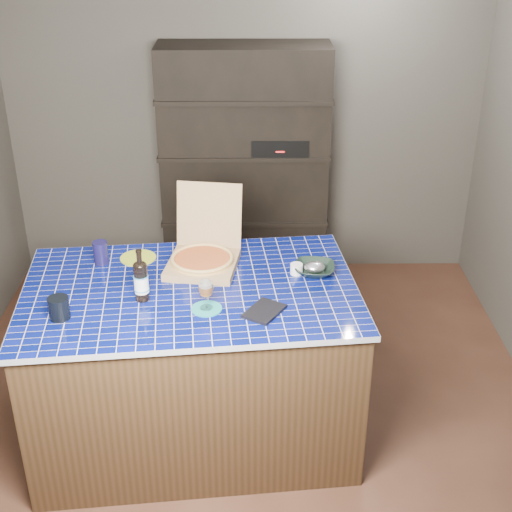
{
  "coord_description": "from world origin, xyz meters",
  "views": [
    {
      "loc": [
        0.04,
        -3.4,
        2.73
      ],
      "look_at": [
        0.07,
        0.0,
        0.98
      ],
      "focal_mm": 50.0,
      "sensor_mm": 36.0,
      "label": 1
    }
  ],
  "objects_px": {
    "pizza_box": "(203,257)",
    "mead_bottle": "(141,280)",
    "dvd_case": "(264,311)",
    "bowl": "(314,269)",
    "kitchen_island": "(194,363)",
    "wine_glass": "(206,289)"
  },
  "relations": [
    {
      "from": "pizza_box",
      "to": "dvd_case",
      "type": "xyz_separation_m",
      "value": [
        0.32,
        -0.48,
        -0.05
      ]
    },
    {
      "from": "pizza_box",
      "to": "mead_bottle",
      "type": "bearing_deg",
      "value": -120.39
    },
    {
      "from": "wine_glass",
      "to": "bowl",
      "type": "height_order",
      "value": "wine_glass"
    },
    {
      "from": "dvd_case",
      "to": "bowl",
      "type": "distance_m",
      "value": 0.47
    },
    {
      "from": "wine_glass",
      "to": "dvd_case",
      "type": "relative_size",
      "value": 0.81
    },
    {
      "from": "pizza_box",
      "to": "bowl",
      "type": "bearing_deg",
      "value": -0.37
    },
    {
      "from": "wine_glass",
      "to": "kitchen_island",
      "type": "bearing_deg",
      "value": 114.58
    },
    {
      "from": "dvd_case",
      "to": "mead_bottle",
      "type": "bearing_deg",
      "value": -160.33
    },
    {
      "from": "pizza_box",
      "to": "wine_glass",
      "type": "relative_size",
      "value": 3.02
    },
    {
      "from": "wine_glass",
      "to": "dvd_case",
      "type": "bearing_deg",
      "value": -6.75
    },
    {
      "from": "kitchen_island",
      "to": "mead_bottle",
      "type": "relative_size",
      "value": 6.54
    },
    {
      "from": "kitchen_island",
      "to": "mead_bottle",
      "type": "height_order",
      "value": "mead_bottle"
    },
    {
      "from": "kitchen_island",
      "to": "pizza_box",
      "type": "xyz_separation_m",
      "value": [
        0.05,
        0.24,
        0.52
      ]
    },
    {
      "from": "kitchen_island",
      "to": "dvd_case",
      "type": "xyz_separation_m",
      "value": [
        0.37,
        -0.24,
        0.47
      ]
    },
    {
      "from": "bowl",
      "to": "wine_glass",
      "type": "bearing_deg",
      "value": -147.18
    },
    {
      "from": "kitchen_island",
      "to": "bowl",
      "type": "relative_size",
      "value": 8.49
    },
    {
      "from": "pizza_box",
      "to": "kitchen_island",
      "type": "bearing_deg",
      "value": -94.36
    },
    {
      "from": "dvd_case",
      "to": "bowl",
      "type": "height_order",
      "value": "bowl"
    },
    {
      "from": "wine_glass",
      "to": "dvd_case",
      "type": "xyz_separation_m",
      "value": [
        0.28,
        -0.03,
        -0.11
      ]
    },
    {
      "from": "pizza_box",
      "to": "mead_bottle",
      "type": "distance_m",
      "value": 0.45
    },
    {
      "from": "bowl",
      "to": "mead_bottle",
      "type": "bearing_deg",
      "value": -163.42
    },
    {
      "from": "mead_bottle",
      "to": "wine_glass",
      "type": "relative_size",
      "value": 1.71
    }
  ]
}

